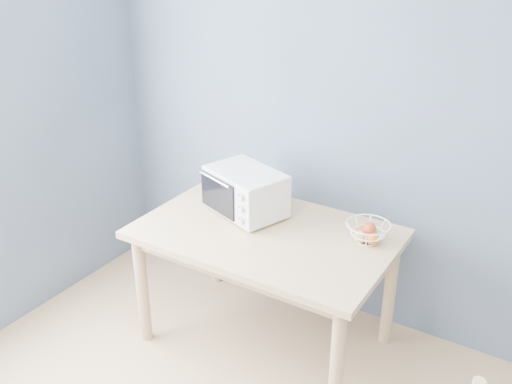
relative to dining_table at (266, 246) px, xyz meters
The scene contains 4 objects.
room 1.89m from the dining_table, 71.56° to the right, with size 4.01×4.51×2.61m.
dining_table is the anchor object (origin of this frame).
toaster_oven 0.36m from the dining_table, 151.16° to the left, with size 0.53×0.44×0.27m.
fruit_basket 0.57m from the dining_table, 18.57° to the left, with size 0.29×0.29×0.12m.
Camera 1 is at (0.85, -0.70, 2.27)m, focal length 40.00 mm.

